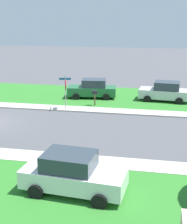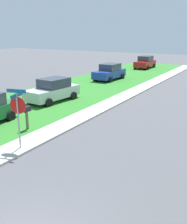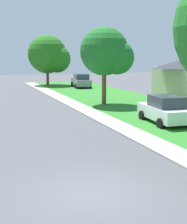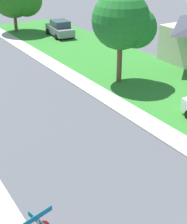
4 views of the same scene
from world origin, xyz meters
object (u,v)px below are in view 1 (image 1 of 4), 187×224
object	(u,v)px
stop_sign_far_corner	(66,87)
car_silver_near_corner	(165,92)
mailbox	(95,94)
car_white_across_road	(73,173)
car_green_driveway_right	(92,89)

from	to	relation	value
stop_sign_far_corner	car_silver_near_corner	world-z (taller)	stop_sign_far_corner
stop_sign_far_corner	car_silver_near_corner	xyz separation A→B (m)	(-4.20, 7.75, -1.01)
car_silver_near_corner	mailbox	size ratio (longest dim) A/B	3.41
stop_sign_far_corner	car_white_across_road	bearing A→B (deg)	16.83
car_white_across_road	mailbox	distance (m)	13.80
car_white_across_road	mailbox	world-z (taller)	car_white_across_road
stop_sign_far_corner	car_green_driveway_right	xyz separation A→B (m)	(-4.15, 1.32, -1.01)
car_white_across_road	car_silver_near_corner	bearing A→B (deg)	166.12
car_silver_near_corner	car_green_driveway_right	xyz separation A→B (m)	(0.05, -6.42, 0.00)
stop_sign_far_corner	car_silver_near_corner	size ratio (longest dim) A/B	0.62
car_white_across_road	car_green_driveway_right	xyz separation A→B (m)	(-16.36, -2.37, 0.00)
car_silver_near_corner	mailbox	bearing A→B (deg)	-64.56
car_silver_near_corner	car_white_across_road	distance (m)	16.90
car_green_driveway_right	mailbox	world-z (taller)	car_green_driveway_right
car_green_driveway_right	car_white_across_road	bearing A→B (deg)	8.24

